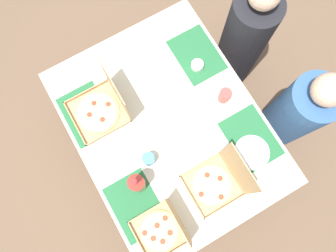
{
  "coord_description": "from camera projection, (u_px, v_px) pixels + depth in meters",
  "views": [
    {
      "loc": [
        0.38,
        -0.22,
        2.62
      ],
      "look_at": [
        0.0,
        0.0,
        0.72
      ],
      "focal_mm": 33.97,
      "sensor_mm": 36.0,
      "label": 1
    }
  ],
  "objects": [
    {
      "name": "ground_plane",
      "position": [
        168.0,
        146.0,
        2.65
      ],
      "size": [
        6.0,
        6.0,
        0.0
      ],
      "primitive_type": "plane",
      "color": "brown"
    },
    {
      "name": "dining_table",
      "position": [
        168.0,
        129.0,
        2.04
      ],
      "size": [
        1.41,
        1.1,
        0.72
      ],
      "color": "#3F3328",
      "rests_on": "ground_plane"
    },
    {
      "name": "placemat_near_left",
      "position": [
        87.0,
        114.0,
        1.96
      ],
      "size": [
        0.36,
        0.26,
        0.0
      ],
      "primitive_type": "cube",
      "color": "#236638",
      "rests_on": "dining_table"
    },
    {
      "name": "placemat_near_right",
      "position": [
        136.0,
        206.0,
        1.84
      ],
      "size": [
        0.36,
        0.26,
        0.0
      ],
      "primitive_type": "cube",
      "color": "#236638",
      "rests_on": "dining_table"
    },
    {
      "name": "placemat_far_left",
      "position": [
        197.0,
        55.0,
        2.05
      ],
      "size": [
        0.36,
        0.26,
        0.0
      ],
      "primitive_type": "cube",
      "color": "#236638",
      "rests_on": "dining_table"
    },
    {
      "name": "placemat_far_right",
      "position": [
        251.0,
        138.0,
        1.93
      ],
      "size": [
        0.36,
        0.26,
        0.0
      ],
      "primitive_type": "cube",
      "color": "#236638",
      "rests_on": "dining_table"
    },
    {
      "name": "pizza_box_edge_far",
      "position": [
        102.0,
        108.0,
        1.92
      ],
      "size": [
        0.31,
        0.32,
        0.35
      ],
      "color": "tan",
      "rests_on": "dining_table"
    },
    {
      "name": "pizza_box_corner_right",
      "position": [
        218.0,
        182.0,
        1.82
      ],
      "size": [
        0.28,
        0.3,
        0.32
      ],
      "color": "tan",
      "rests_on": "dining_table"
    },
    {
      "name": "pizza_box_corner_left",
      "position": [
        163.0,
        229.0,
        1.76
      ],
      "size": [
        0.26,
        0.27,
        0.3
      ],
      "color": "tan",
      "rests_on": "dining_table"
    },
    {
      "name": "plate_near_left",
      "position": [
        137.0,
        50.0,
        2.05
      ],
      "size": [
        0.23,
        0.23,
        0.02
      ],
      "color": "white",
      "rests_on": "dining_table"
    },
    {
      "name": "plate_near_right",
      "position": [
        192.0,
        141.0,
        1.91
      ],
      "size": [
        0.21,
        0.21,
        0.03
      ],
      "color": "white",
      "rests_on": "dining_table"
    },
    {
      "name": "plate_far_left",
      "position": [
        252.0,
        153.0,
        1.9
      ],
      "size": [
        0.21,
        0.21,
        0.02
      ],
      "color": "white",
      "rests_on": "dining_table"
    },
    {
      "name": "soda_bottle",
      "position": [
        137.0,
        183.0,
        1.74
      ],
      "size": [
        0.09,
        0.09,
        0.32
      ],
      "color": "#B2382D",
      "rests_on": "dining_table"
    },
    {
      "name": "cup_dark",
      "position": [
        225.0,
        96.0,
        1.93
      ],
      "size": [
        0.07,
        0.07,
        0.1
      ],
      "primitive_type": "cylinder",
      "color": "#BF4742",
      "rests_on": "dining_table"
    },
    {
      "name": "cup_clear_left",
      "position": [
        149.0,
        159.0,
        1.84
      ],
      "size": [
        0.07,
        0.07,
        0.11
      ],
      "primitive_type": "cylinder",
      "color": "teal",
      "rests_on": "dining_table"
    },
    {
      "name": "condiment_bowl",
      "position": [
        197.0,
        65.0,
        2.01
      ],
      "size": [
        0.08,
        0.08,
        0.04
      ],
      "primitive_type": "cylinder",
      "color": "white",
      "rests_on": "dining_table"
    },
    {
      "name": "fork_by_far_left",
      "position": [
        110.0,
        164.0,
        1.89
      ],
      "size": [
        0.19,
        0.06,
        0.0
      ],
      "primitive_type": "cube",
      "rotation": [
        0.0,
        0.0,
        0.24
      ],
      "color": "#B7B7BC",
      "rests_on": "dining_table"
    },
    {
      "name": "knife_by_near_right",
      "position": [
        167.0,
        89.0,
        2.0
      ],
      "size": [
        0.17,
        0.15,
        0.0
      ],
      "primitive_type": "cube",
      "rotation": [
        0.0,
        0.0,
        0.7
      ],
      "color": "#B7B7BC",
      "rests_on": "dining_table"
    },
    {
      "name": "diner_left_seat",
      "position": [
        243.0,
        41.0,
        2.3
      ],
      "size": [
        0.32,
        0.32,
        1.16
      ],
      "color": "black",
      "rests_on": "ground_plane"
    },
    {
      "name": "diner_right_seat",
      "position": [
        292.0,
        115.0,
        2.2
      ],
      "size": [
        0.32,
        0.32,
        1.11
      ],
      "color": "#33598C",
      "rests_on": "ground_plane"
    }
  ]
}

